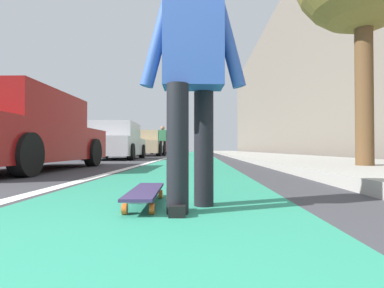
{
  "coord_description": "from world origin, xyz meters",
  "views": [
    {
      "loc": [
        -0.7,
        -0.34,
        0.41
      ],
      "look_at": [
        13.8,
        0.08,
        0.65
      ],
      "focal_mm": 27.71,
      "sensor_mm": 36.0,
      "label": 1
    }
  ],
  "objects_px": {
    "parked_car_end": "(159,145)",
    "pedestrian_distant": "(163,139)",
    "skater_person": "(192,71)",
    "parked_car_far": "(147,144)",
    "parked_car_near": "(25,133)",
    "skateboard": "(145,192)",
    "parked_car_mid": "(116,142)",
    "traffic_light": "(172,110)"
  },
  "relations": [
    {
      "from": "skateboard",
      "to": "parked_car_mid",
      "type": "relative_size",
      "value": 0.2
    },
    {
      "from": "skateboard",
      "to": "parked_car_near",
      "type": "relative_size",
      "value": 0.19
    },
    {
      "from": "skater_person",
      "to": "parked_car_near",
      "type": "relative_size",
      "value": 0.37
    },
    {
      "from": "parked_car_near",
      "to": "parked_car_mid",
      "type": "bearing_deg",
      "value": 0.58
    },
    {
      "from": "skateboard",
      "to": "parked_car_mid",
      "type": "xyz_separation_m",
      "value": [
        9.78,
        3.02,
        0.6
      ]
    },
    {
      "from": "parked_car_far",
      "to": "pedestrian_distant",
      "type": "xyz_separation_m",
      "value": [
        -1.16,
        -1.1,
        0.26
      ]
    },
    {
      "from": "parked_car_end",
      "to": "skateboard",
      "type": "bearing_deg",
      "value": -172.22
    },
    {
      "from": "skateboard",
      "to": "traffic_light",
      "type": "distance_m",
      "value": 18.01
    },
    {
      "from": "skater_person",
      "to": "parked_car_mid",
      "type": "relative_size",
      "value": 0.38
    },
    {
      "from": "skateboard",
      "to": "parked_car_end",
      "type": "bearing_deg",
      "value": 7.78
    },
    {
      "from": "skateboard",
      "to": "pedestrian_distant",
      "type": "distance_m",
      "value": 14.54
    },
    {
      "from": "parked_car_mid",
      "to": "pedestrian_distant",
      "type": "relative_size",
      "value": 2.53
    },
    {
      "from": "parked_car_mid",
      "to": "pedestrian_distant",
      "type": "height_order",
      "value": "pedestrian_distant"
    },
    {
      "from": "skater_person",
      "to": "parked_car_far",
      "type": "relative_size",
      "value": 0.39
    },
    {
      "from": "parked_car_mid",
      "to": "parked_car_end",
      "type": "height_order",
      "value": "parked_car_end"
    },
    {
      "from": "skater_person",
      "to": "pedestrian_distant",
      "type": "height_order",
      "value": "pedestrian_distant"
    },
    {
      "from": "skateboard",
      "to": "pedestrian_distant",
      "type": "bearing_deg",
      "value": 6.82
    },
    {
      "from": "parked_car_near",
      "to": "pedestrian_distant",
      "type": "relative_size",
      "value": 2.58
    },
    {
      "from": "parked_car_end",
      "to": "pedestrian_distant",
      "type": "relative_size",
      "value": 2.72
    },
    {
      "from": "skater_person",
      "to": "parked_car_end",
      "type": "relative_size",
      "value": 0.35
    },
    {
      "from": "parked_car_far",
      "to": "traffic_light",
      "type": "distance_m",
      "value": 3.41
    },
    {
      "from": "parked_car_near",
      "to": "traffic_light",
      "type": "relative_size",
      "value": 0.99
    },
    {
      "from": "traffic_light",
      "to": "pedestrian_distant",
      "type": "distance_m",
      "value": 3.89
    },
    {
      "from": "parked_car_near",
      "to": "skateboard",
      "type": "bearing_deg",
      "value": -139.12
    },
    {
      "from": "skateboard",
      "to": "parked_car_end",
      "type": "distance_m",
      "value": 21.97
    },
    {
      "from": "parked_car_near",
      "to": "parked_car_far",
      "type": "relative_size",
      "value": 1.04
    },
    {
      "from": "parked_car_end",
      "to": "pedestrian_distant",
      "type": "height_order",
      "value": "pedestrian_distant"
    },
    {
      "from": "parked_car_end",
      "to": "pedestrian_distant",
      "type": "bearing_deg",
      "value": -170.34
    },
    {
      "from": "parked_car_end",
      "to": "traffic_light",
      "type": "xyz_separation_m",
      "value": [
        -4.05,
        -1.45,
        2.33
      ]
    },
    {
      "from": "parked_car_near",
      "to": "parked_car_end",
      "type": "distance_m",
      "value": 18.34
    },
    {
      "from": "parked_car_far",
      "to": "skateboard",
      "type": "bearing_deg",
      "value": -169.71
    },
    {
      "from": "skateboard",
      "to": "parked_car_mid",
      "type": "distance_m",
      "value": 10.26
    },
    {
      "from": "skateboard",
      "to": "pedestrian_distant",
      "type": "relative_size",
      "value": 0.5
    },
    {
      "from": "parked_car_far",
      "to": "parked_car_end",
      "type": "distance_m",
      "value": 6.18
    },
    {
      "from": "skateboard",
      "to": "skater_person",
      "type": "distance_m",
      "value": 0.92
    },
    {
      "from": "parked_car_near",
      "to": "parked_car_mid",
      "type": "height_order",
      "value": "parked_car_near"
    },
    {
      "from": "parked_car_far",
      "to": "traffic_light",
      "type": "xyz_separation_m",
      "value": [
        2.13,
        -1.3,
        2.33
      ]
    },
    {
      "from": "parked_car_mid",
      "to": "skateboard",
      "type": "bearing_deg",
      "value": -162.86
    },
    {
      "from": "skater_person",
      "to": "parked_car_near",
      "type": "xyz_separation_m",
      "value": [
        3.56,
        3.3,
        -0.22
      ]
    },
    {
      "from": "parked_car_near",
      "to": "parked_car_far",
      "type": "xyz_separation_m",
      "value": [
        12.16,
        -0.13,
        0.0
      ]
    },
    {
      "from": "parked_car_mid",
      "to": "parked_car_far",
      "type": "distance_m",
      "value": 5.8
    },
    {
      "from": "skateboard",
      "to": "traffic_light",
      "type": "xyz_separation_m",
      "value": [
        17.7,
        1.53,
        2.96
      ]
    }
  ]
}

